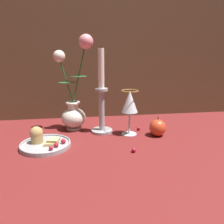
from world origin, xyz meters
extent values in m
plane|color=maroon|center=(0.00, 0.00, 0.00)|extent=(2.40, 2.40, 0.00)
cylinder|color=silver|center=(-0.12, 0.13, 0.01)|extent=(0.06, 0.06, 0.01)
ellipsoid|color=silver|center=(-0.12, 0.13, 0.05)|extent=(0.10, 0.10, 0.08)
cylinder|color=silver|center=(-0.12, 0.13, 0.10)|extent=(0.04, 0.04, 0.04)
torus|color=silver|center=(-0.12, 0.13, 0.12)|extent=(0.06, 0.06, 0.01)
cylinder|color=#23662D|center=(-0.14, 0.13, 0.21)|extent=(0.05, 0.01, 0.19)
ellipsoid|color=#23662D|center=(-0.14, 0.13, 0.20)|extent=(0.07, 0.05, 0.00)
sphere|color=silver|center=(-0.16, 0.13, 0.31)|extent=(0.05, 0.05, 0.05)
cylinder|color=#23662D|center=(-0.09, 0.12, 0.24)|extent=(0.07, 0.01, 0.25)
ellipsoid|color=#23662D|center=(-0.09, 0.12, 0.23)|extent=(0.08, 0.05, 0.00)
sphere|color=pink|center=(-0.05, 0.12, 0.36)|extent=(0.06, 0.06, 0.06)
cylinder|color=#A3A3A8|center=(-0.21, -0.05, 0.01)|extent=(0.18, 0.18, 0.01)
torus|color=#A3A3A8|center=(-0.21, -0.05, 0.01)|extent=(0.17, 0.17, 0.01)
cylinder|color=tan|center=(-0.24, -0.03, 0.03)|extent=(0.04, 0.04, 0.04)
sphere|color=tan|center=(-0.24, -0.03, 0.05)|extent=(0.04, 0.04, 0.04)
cube|color=#DBBC7A|center=(-0.19, -0.06, 0.01)|extent=(0.04, 0.04, 0.01)
cube|color=#DBBC7A|center=(-0.18, -0.05, 0.03)|extent=(0.05, 0.05, 0.01)
sphere|color=#AD192D|center=(-0.19, -0.10, 0.02)|extent=(0.01, 0.01, 0.01)
sphere|color=#AD192D|center=(-0.17, -0.08, 0.02)|extent=(0.01, 0.01, 0.01)
sphere|color=#AD192D|center=(-0.15, -0.05, 0.02)|extent=(0.02, 0.02, 0.02)
cylinder|color=silver|center=(0.11, 0.03, 0.00)|extent=(0.06, 0.06, 0.00)
cylinder|color=silver|center=(0.11, 0.03, 0.05)|extent=(0.01, 0.01, 0.09)
cone|color=silver|center=(0.11, 0.03, 0.14)|extent=(0.07, 0.07, 0.09)
cone|color=maroon|center=(0.11, 0.03, 0.12)|extent=(0.06, 0.06, 0.06)
torus|color=gold|center=(0.11, 0.03, 0.18)|extent=(0.07, 0.07, 0.00)
cylinder|color=#A3A3A8|center=(0.00, 0.07, 0.01)|extent=(0.09, 0.09, 0.01)
cylinder|color=#A3A3A8|center=(0.00, 0.07, 0.09)|extent=(0.02, 0.02, 0.16)
cylinder|color=#A3A3A8|center=(0.00, 0.07, 0.18)|extent=(0.05, 0.05, 0.01)
cylinder|color=white|center=(0.00, 0.07, 0.26)|extent=(0.02, 0.02, 0.15)
cylinder|color=black|center=(0.00, 0.07, 0.34)|extent=(0.00, 0.00, 0.01)
sphere|color=#D14223|center=(0.22, 0.00, 0.03)|extent=(0.07, 0.07, 0.07)
cylinder|color=#4C3319|center=(0.22, 0.00, 0.07)|extent=(0.00, 0.00, 0.01)
sphere|color=#AD192D|center=(0.09, -0.14, 0.01)|extent=(0.02, 0.02, 0.02)
sphere|color=#AD192D|center=(0.16, 0.07, 0.01)|extent=(0.02, 0.02, 0.02)
camera|label=1|loc=(-0.08, -0.79, 0.32)|focal=35.00mm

